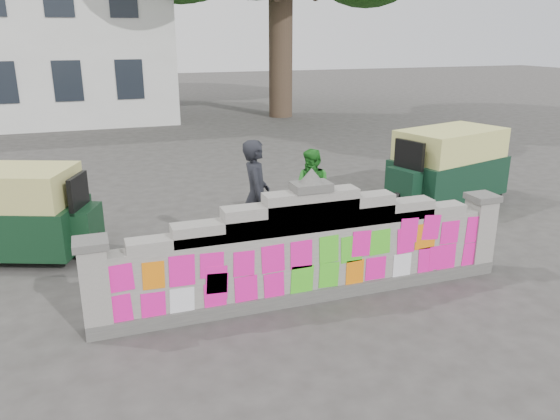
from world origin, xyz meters
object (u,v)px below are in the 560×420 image
Objects in this scene: pedestrian at (313,191)px; rickshaw_right at (447,165)px; cyclist_rider at (256,210)px; cyclist_bike at (257,232)px; rickshaw_left at (12,212)px.

rickshaw_right is (3.69, 0.78, 0.06)m from pedestrian.
cyclist_rider reaches higher than pedestrian.
cyclist_bike is 1.93m from pedestrian.
pedestrian is 0.56× the size of rickshaw_left.
cyclist_bike is at bearing -94.47° from pedestrian.
pedestrian is at bearing -3.93° from rickshaw_right.
rickshaw_left is (-3.95, 1.71, -0.12)m from cyclist_rider.
cyclist_rider is 4.30m from rickshaw_left.
cyclist_bike is at bearing -1.80° from rickshaw_left.
rickshaw_right is at bearing 60.61° from pedestrian.
rickshaw_right is (9.17, 0.22, 0.06)m from rickshaw_left.
rickshaw_left is at bearing -14.48° from rickshaw_right.
cyclist_rider is 1.92m from pedestrian.
cyclist_rider is at bearing -94.47° from pedestrian.
pedestrian reaches higher than rickshaw_left.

